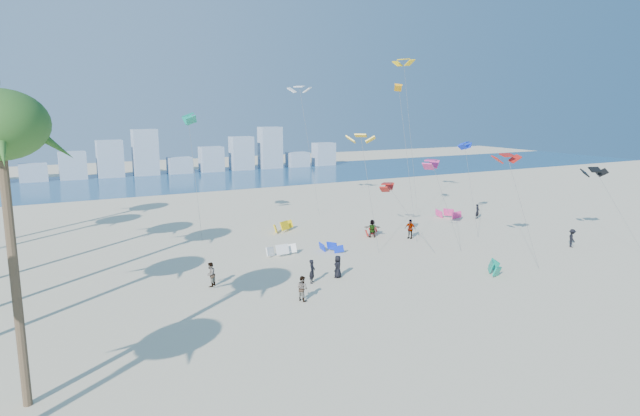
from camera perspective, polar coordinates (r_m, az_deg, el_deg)
name	(u,v)px	position (r m, az deg, el deg)	size (l,w,h in m)	color
ground	(406,339)	(32.01, 8.84, -13.12)	(220.00, 220.00, 0.00)	beige
ocean	(150,182)	(97.87, -17.08, 2.56)	(220.00, 220.00, 0.00)	navy
kitesurfer_near	(312,271)	(40.60, -0.81, -6.51)	(0.64, 0.42, 1.75)	black
kitesurfer_mid	(302,288)	(37.10, -1.83, -8.23)	(0.82, 0.64, 1.69)	gray
kitesurfers_far	(402,239)	(50.50, 8.38, -3.21)	(34.90, 14.70, 1.90)	black
grounded_kites	(366,235)	(53.53, 4.75, -2.82)	(26.59, 23.10, 0.98)	white
flying_kites	(373,122)	(56.16, 5.47, 8.77)	(35.41, 34.71, 18.54)	#B51712
distant_skyline	(131,159)	(107.13, -18.81, 4.78)	(85.00, 3.00, 8.40)	#9EADBF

